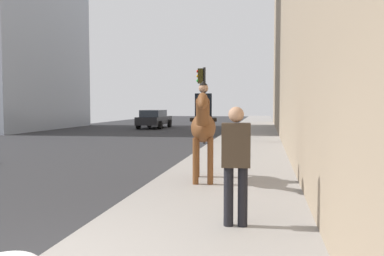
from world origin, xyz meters
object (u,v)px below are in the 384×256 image
object	(u,v)px
mounted_horse_near	(203,126)
pedestrian_greeting	(236,158)
traffic_light_near_curb	(202,92)
car_near_lane	(154,119)

from	to	relation	value
mounted_horse_near	pedestrian_greeting	xyz separation A→B (m)	(-3.21, -0.97, -0.28)
mounted_horse_near	traffic_light_near_curb	xyz separation A→B (m)	(9.71, 1.57, 1.05)
car_near_lane	traffic_light_near_curb	bearing A→B (deg)	-153.48
car_near_lane	mounted_horse_near	bearing A→B (deg)	-160.85
pedestrian_greeting	traffic_light_near_curb	size ratio (longest dim) A/B	0.47
mounted_horse_near	car_near_lane	bearing A→B (deg)	-169.28
pedestrian_greeting	car_near_lane	size ratio (longest dim) A/B	0.37
mounted_horse_near	car_near_lane	distance (m)	22.47
car_near_lane	traffic_light_near_curb	xyz separation A→B (m)	(-11.54, -5.68, 1.66)
mounted_horse_near	traffic_light_near_curb	bearing A→B (deg)	-178.93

